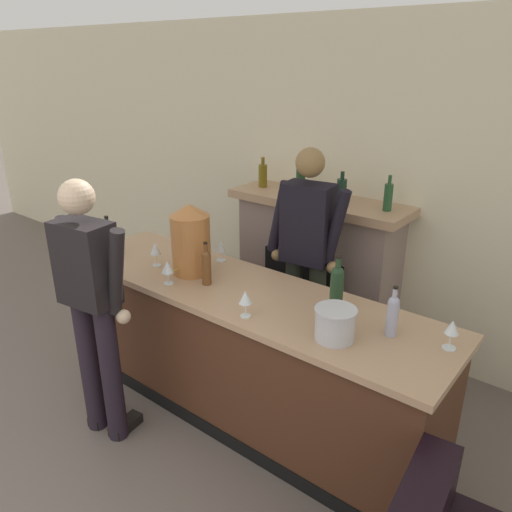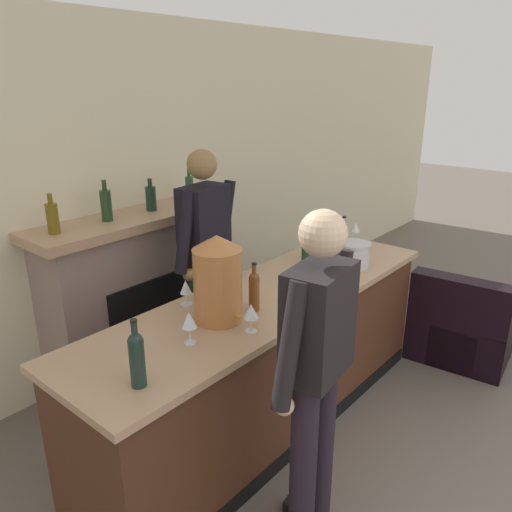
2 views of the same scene
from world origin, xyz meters
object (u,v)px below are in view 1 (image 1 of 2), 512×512
(person_bartender, at_px, (306,257))
(wine_glass_mid_counter, at_px, (220,247))
(fireplace_stone, at_px, (316,268))
(wine_bottle_rose_blush, at_px, (109,239))
(wine_bottle_burgundy_dark, at_px, (206,266))
(wine_glass_front_right, at_px, (156,249))
(copper_dispenser, at_px, (191,239))
(wine_bottle_port_short, at_px, (393,314))
(wine_glass_front_left, at_px, (452,329))
(ice_bucket_steel, at_px, (335,324))
(person_customer, at_px, (92,303))
(wine_glass_back_row, at_px, (245,298))
(wine_glass_by_dispenser, at_px, (167,268))
(wine_bottle_merlot_tall, at_px, (337,286))

(person_bartender, distance_m, wine_glass_mid_counter, 0.65)
(fireplace_stone, relative_size, wine_bottle_rose_blush, 4.89)
(wine_bottle_rose_blush, height_order, wine_bottle_burgundy_dark, wine_bottle_rose_blush)
(person_bartender, relative_size, wine_glass_front_right, 10.19)
(copper_dispenser, xyz_separation_m, wine_bottle_rose_blush, (-0.70, -0.19, -0.11))
(wine_bottle_port_short, relative_size, wine_glass_front_left, 1.77)
(fireplace_stone, height_order, ice_bucket_steel, fireplace_stone)
(person_customer, xyz_separation_m, copper_dispenser, (0.13, 0.75, 0.24))
(person_bartender, bearing_deg, ice_bucket_steel, -48.69)
(copper_dispenser, relative_size, wine_glass_back_row, 3.02)
(wine_glass_by_dispenser, bearing_deg, wine_bottle_rose_blush, 175.92)
(wine_glass_front_left, bearing_deg, wine_bottle_port_short, -168.27)
(copper_dispenser, bearing_deg, wine_glass_mid_counter, 87.42)
(wine_bottle_burgundy_dark, relative_size, wine_bottle_port_short, 1.02)
(wine_bottle_merlot_tall, xyz_separation_m, wine_glass_front_left, (0.70, -0.01, -0.04))
(copper_dispenser, xyz_separation_m, wine_glass_front_left, (1.79, 0.14, -0.14))
(wine_bottle_merlot_tall, bearing_deg, wine_bottle_port_short, -10.42)
(wine_glass_front_right, bearing_deg, wine_glass_back_row, -10.52)
(wine_bottle_port_short, distance_m, wine_glass_mid_counter, 1.49)
(ice_bucket_steel, distance_m, wine_bottle_rose_blush, 1.96)
(wine_glass_front_right, bearing_deg, person_customer, -76.02)
(wine_glass_front_left, bearing_deg, wine_bottle_burgundy_dark, -172.15)
(person_bartender, relative_size, wine_glass_by_dispenser, 11.12)
(wine_glass_front_right, bearing_deg, wine_glass_by_dispenser, -27.69)
(wine_bottle_merlot_tall, bearing_deg, ice_bucket_steel, -61.03)
(wine_bottle_rose_blush, relative_size, wine_glass_back_row, 1.96)
(wine_bottle_burgundy_dark, bearing_deg, wine_bottle_rose_blush, -173.40)
(person_bartender, relative_size, wine_bottle_merlot_tall, 5.22)
(ice_bucket_steel, bearing_deg, wine_glass_back_row, -168.73)
(wine_bottle_rose_blush, distance_m, wine_glass_front_left, 2.51)
(wine_bottle_burgundy_dark, relative_size, wine_glass_back_row, 1.81)
(ice_bucket_steel, relative_size, wine_glass_by_dispenser, 1.40)
(wine_bottle_rose_blush, xyz_separation_m, wine_glass_front_right, (0.41, 0.11, -0.02))
(wine_bottle_burgundy_dark, height_order, wine_glass_front_right, wine_bottle_burgundy_dark)
(wine_bottle_burgundy_dark, bearing_deg, wine_glass_front_right, 179.84)
(wine_bottle_burgundy_dark, distance_m, wine_bottle_merlot_tall, 0.90)
(wine_bottle_rose_blush, height_order, wine_bottle_merlot_tall, wine_bottle_merlot_tall)
(wine_bottle_merlot_tall, height_order, wine_glass_back_row, wine_bottle_merlot_tall)
(copper_dispenser, height_order, wine_glass_mid_counter, copper_dispenser)
(wine_bottle_merlot_tall, bearing_deg, person_bartender, 136.96)
(wine_glass_mid_counter, bearing_deg, fireplace_stone, 73.16)
(copper_dispenser, relative_size, wine_glass_mid_counter, 3.15)
(fireplace_stone, distance_m, ice_bucket_steel, 1.73)
(wine_bottle_merlot_tall, relative_size, wine_glass_back_row, 2.09)
(wine_glass_front_left, relative_size, wine_glass_back_row, 0.99)
(copper_dispenser, bearing_deg, wine_bottle_rose_blush, -165.18)
(person_customer, bearing_deg, wine_glass_mid_counter, 82.38)
(wine_glass_front_right, bearing_deg, wine_glass_front_left, 5.88)
(person_bartender, relative_size, wine_bottle_rose_blush, 5.54)
(wine_glass_by_dispenser, bearing_deg, ice_bucket_steel, 3.66)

